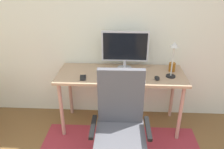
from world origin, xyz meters
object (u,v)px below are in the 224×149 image
Objects in this scene: computer_mouse at (157,78)px; office_chair at (121,137)px; keyboard at (127,79)px; coffee_cup at (172,67)px; monitor at (125,48)px; cell_phone at (83,78)px; desk_lamp at (174,54)px; desk at (121,79)px.

computer_mouse is 0.09× the size of office_chair.
keyboard is 0.63m from coffee_cup.
office_chair is at bearing -92.11° from monitor.
cell_phone is 0.13× the size of office_chair.
desk_lamp reaches higher than keyboard.
desk is 10.92× the size of cell_phone.
desk is at bearing 10.40° from cell_phone.
keyboard is at bearing -153.62° from coffee_cup.
desk_lamp reaches higher than coffee_cup.
keyboard is at bearing -167.65° from desk_lamp.
computer_mouse is at bearing -154.45° from desk_lamp.
monitor is 0.58m from desk_lamp.
desk is 14.43× the size of coffee_cup.
desk_lamp is at bearing 50.53° from office_chair.
monitor is at bearing 93.34° from keyboard.
office_chair is (0.44, -0.62, -0.31)m from cell_phone.
monitor reaches higher than computer_mouse.
desk_lamp is 0.38× the size of office_chair.
office_chair is (-0.03, -0.93, -0.58)m from monitor.
desk is 0.39m from monitor.
coffee_cup is (0.58, -0.05, -0.22)m from monitor.
office_chair is at bearing -125.00° from coffee_cup.
cell_phone is at bearing 124.69° from office_chair.
computer_mouse is at bearing -19.14° from desk.
office_chair reaches higher than cell_phone.
desk is 0.45m from computer_mouse.
computer_mouse is 0.98× the size of coffee_cup.
office_chair is (-0.57, -0.71, -0.58)m from desk_lamp.
coffee_cup reaches higher than cell_phone.
keyboard is (0.02, -0.33, -0.27)m from monitor.
desk is at bearing 173.85° from desk_lamp.
office_chair is (0.01, -0.78, -0.22)m from desk.
monitor is 5.49× the size of computer_mouse.
desk_lamp is at bearing 25.55° from computer_mouse.
office_chair reaches higher than desk.
desk_lamp is (0.54, -0.22, 0.00)m from monitor.
monitor is at bearing 174.93° from coffee_cup.
coffee_cup reaches higher than computer_mouse.
monitor reaches higher than coffee_cup.
office_chair is at bearing -122.53° from computer_mouse.
desk is 0.64m from coffee_cup.
computer_mouse is (0.41, -0.14, 0.10)m from desk.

